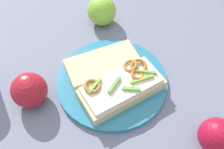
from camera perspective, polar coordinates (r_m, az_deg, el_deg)
ground_plane at (r=0.62m, az=0.00°, el=-1.81°), size 2.00×2.00×0.00m
plate at (r=0.61m, az=0.00°, el=-1.47°), size 0.26×0.26×0.01m
sandwich at (r=0.57m, az=2.19°, el=-2.81°), size 0.20×0.13×0.05m
bread_slice_side at (r=0.62m, az=-1.99°, el=2.20°), size 0.18×0.11×0.02m
apple_0 at (r=0.55m, az=22.08°, el=-12.43°), size 0.09×0.09×0.07m
apple_1 at (r=0.73m, az=-2.27°, el=13.83°), size 0.08×0.08×0.08m
apple_2 at (r=0.59m, az=-17.81°, el=-2.92°), size 0.09×0.09×0.08m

